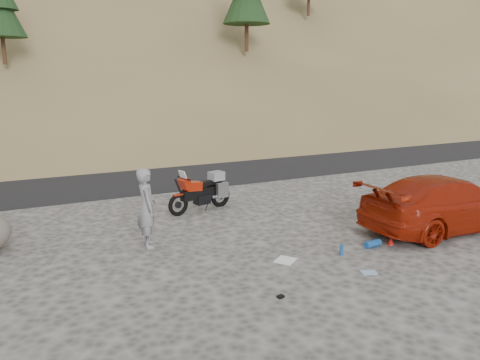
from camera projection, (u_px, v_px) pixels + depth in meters
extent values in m
plane|color=#43413E|center=(229.00, 250.00, 10.20)|extent=(140.00, 140.00, 0.00)
cube|color=black|center=(132.00, 174.00, 18.09)|extent=(120.00, 7.00, 0.05)
cube|color=brown|center=(88.00, 19.00, 35.65)|extent=(110.00, 51.90, 46.72)
cube|color=brown|center=(88.00, 15.00, 35.58)|extent=(110.00, 43.28, 36.46)
cylinder|color=#332012|center=(4.00, 47.00, 19.71)|extent=(0.17, 0.17, 1.40)
cylinder|color=#332012|center=(247.00, 34.00, 25.50)|extent=(0.22, 0.22, 1.82)
cylinder|color=#332012|center=(309.00, 3.00, 30.19)|extent=(0.18, 0.18, 1.54)
torus|color=black|center=(178.00, 205.00, 12.60)|extent=(0.63, 0.27, 0.62)
cylinder|color=black|center=(178.00, 205.00, 12.60)|extent=(0.20, 0.10, 0.19)
torus|color=black|center=(220.00, 196.00, 13.54)|extent=(0.67, 0.30, 0.66)
cylinder|color=black|center=(220.00, 196.00, 13.54)|extent=(0.22, 0.13, 0.21)
cylinder|color=black|center=(180.00, 192.00, 12.57)|extent=(0.35, 0.15, 0.76)
cylinder|color=black|center=(184.00, 178.00, 12.58)|extent=(0.19, 0.57, 0.04)
cube|color=black|center=(199.00, 193.00, 13.01)|extent=(1.15, 0.52, 0.28)
cube|color=black|center=(202.00, 199.00, 13.11)|extent=(0.48, 0.38, 0.26)
cube|color=maroon|center=(193.00, 186.00, 12.82)|extent=(0.55, 0.40, 0.29)
cube|color=maroon|center=(185.00, 183.00, 12.63)|extent=(0.36, 0.38, 0.33)
cube|color=silver|center=(183.00, 175.00, 12.54)|extent=(0.18, 0.30, 0.24)
cube|color=black|center=(206.00, 183.00, 13.11)|extent=(0.55, 0.34, 0.11)
cube|color=black|center=(216.00, 182.00, 13.35)|extent=(0.36, 0.25, 0.09)
cube|color=#B6B7BC|center=(222.00, 190.00, 13.23)|extent=(0.39, 0.21, 0.42)
cube|color=#B6B7BC|center=(212.00, 187.00, 13.59)|extent=(0.39, 0.21, 0.42)
cube|color=gray|center=(216.00, 176.00, 13.32)|extent=(0.47, 0.41, 0.24)
cube|color=maroon|center=(178.00, 195.00, 12.54)|extent=(0.30, 0.18, 0.04)
cylinder|color=black|center=(207.00, 206.00, 13.05)|extent=(0.07, 0.20, 0.34)
cylinder|color=#B6B7BC|center=(218.00, 196.00, 13.31)|extent=(0.44, 0.20, 0.12)
imported|color=gray|center=(149.00, 246.00, 10.41)|extent=(0.48, 0.68, 1.78)
imported|color=maroon|center=(443.00, 229.00, 11.60)|extent=(4.58, 1.88, 1.33)
cube|color=white|center=(285.00, 260.00, 9.59)|extent=(0.55, 0.54, 0.01)
cylinder|color=#174A8C|center=(373.00, 244.00, 10.33)|extent=(0.41, 0.19, 0.16)
cylinder|color=#174A8C|center=(342.00, 250.00, 9.88)|extent=(0.10, 0.10, 0.22)
cone|color=red|center=(391.00, 240.00, 10.48)|extent=(0.17, 0.17, 0.19)
cube|color=black|center=(281.00, 297.00, 7.98)|extent=(0.14, 0.12, 0.04)
cube|color=#86A7CF|center=(369.00, 272.00, 9.00)|extent=(0.35, 0.30, 0.01)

